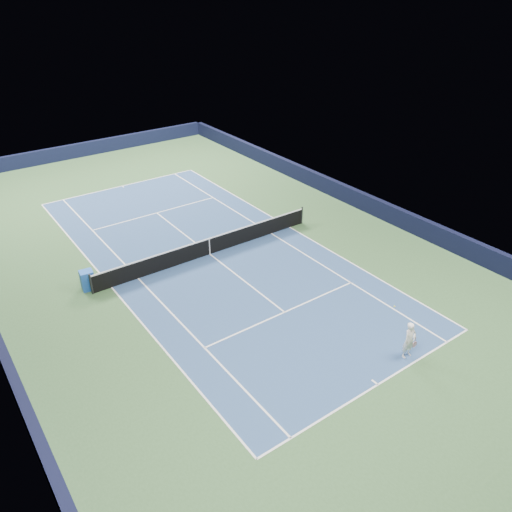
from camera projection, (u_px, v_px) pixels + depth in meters
ground at (210, 254)px, 26.63m from camera, size 40.00×40.00×0.00m
wall_far at (82, 150)px, 40.29m from camera, size 22.00×0.35×1.10m
wall_right at (355, 198)px, 31.83m from camera, size 0.35×40.00×1.10m
court_surface at (210, 254)px, 26.63m from camera, size 10.97×23.77×0.01m
baseline_far at (122, 186)px, 34.98m from camera, size 10.97×0.08×0.00m
baseline_near at (378, 385)px, 18.27m from camera, size 10.97×0.08×0.00m
sideline_doubles_right at (290, 227)px, 29.40m from camera, size 0.08×23.77×0.00m
sideline_doubles_left at (112, 287)px, 23.85m from camera, size 0.08×23.77×0.00m
sideline_singles_right at (271, 233)px, 28.71m from camera, size 0.08×23.77×0.00m
sideline_singles_left at (138, 278)px, 24.55m from camera, size 0.08×23.77×0.00m
service_line_far at (157, 213)px, 31.13m from camera, size 8.23×0.08×0.00m
service_line_near at (285, 312)px, 22.13m from camera, size 8.23×0.08×0.00m
center_service_line at (210, 254)px, 26.63m from camera, size 0.08×12.80×0.00m
center_mark_far at (123, 187)px, 34.88m from camera, size 0.08×0.30×0.00m
center_mark_near at (375, 382)px, 18.38m from camera, size 0.08×0.30×0.00m
tennis_net at (209, 246)px, 26.38m from camera, size 12.90×0.10×1.07m
sponsor_cube at (87, 280)px, 23.51m from camera, size 0.66×0.61×0.98m
tennis_player at (409, 340)px, 19.24m from camera, size 0.75×1.23×1.79m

